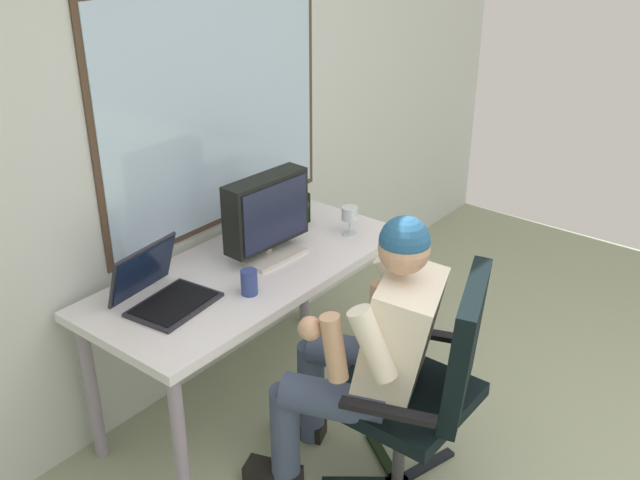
{
  "coord_description": "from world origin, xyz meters",
  "views": [
    {
      "loc": [
        -2.04,
        -0.09,
        2.25
      ],
      "look_at": [
        -0.02,
        1.5,
        1.01
      ],
      "focal_mm": 40.43,
      "sensor_mm": 36.0,
      "label": 1
    }
  ],
  "objects_px": {
    "office_chair": "(431,378)",
    "desk": "(251,282)",
    "desk_speaker": "(300,208)",
    "person_seated": "(366,348)",
    "crt_monitor": "(267,214)",
    "coffee_mug": "(249,282)",
    "laptop": "(160,289)",
    "wine_glass": "(350,215)"
  },
  "relations": [
    {
      "from": "person_seated",
      "to": "wine_glass",
      "type": "xyz_separation_m",
      "value": [
        0.65,
        0.56,
        0.19
      ]
    },
    {
      "from": "desk",
      "to": "laptop",
      "type": "distance_m",
      "value": 0.48
    },
    {
      "from": "wine_glass",
      "to": "desk_speaker",
      "type": "relative_size",
      "value": 0.91
    },
    {
      "from": "desk",
      "to": "desk_speaker",
      "type": "distance_m",
      "value": 0.55
    },
    {
      "from": "desk",
      "to": "crt_monitor",
      "type": "xyz_separation_m",
      "value": [
        0.13,
        0.01,
        0.29
      ]
    },
    {
      "from": "person_seated",
      "to": "coffee_mug",
      "type": "height_order",
      "value": "person_seated"
    },
    {
      "from": "person_seated",
      "to": "desk",
      "type": "bearing_deg",
      "value": 82.35
    },
    {
      "from": "wine_glass",
      "to": "person_seated",
      "type": "bearing_deg",
      "value": -139.32
    },
    {
      "from": "desk_speaker",
      "to": "desk",
      "type": "bearing_deg",
      "value": -165.27
    },
    {
      "from": "wine_glass",
      "to": "coffee_mug",
      "type": "relative_size",
      "value": 1.3
    },
    {
      "from": "wine_glass",
      "to": "desk_speaker",
      "type": "distance_m",
      "value": 0.28
    },
    {
      "from": "person_seated",
      "to": "crt_monitor",
      "type": "relative_size",
      "value": 2.81
    },
    {
      "from": "desk_speaker",
      "to": "office_chair",
      "type": "bearing_deg",
      "value": -115.82
    },
    {
      "from": "desk",
      "to": "crt_monitor",
      "type": "height_order",
      "value": "crt_monitor"
    },
    {
      "from": "person_seated",
      "to": "desk_speaker",
      "type": "xyz_separation_m",
      "value": [
        0.6,
        0.84,
        0.17
      ]
    },
    {
      "from": "desk_speaker",
      "to": "coffee_mug",
      "type": "bearing_deg",
      "value": -156.57
    },
    {
      "from": "crt_monitor",
      "to": "coffee_mug",
      "type": "distance_m",
      "value": 0.39
    },
    {
      "from": "crt_monitor",
      "to": "coffee_mug",
      "type": "xyz_separation_m",
      "value": [
        -0.31,
        -0.18,
        -0.15
      ]
    },
    {
      "from": "office_chair",
      "to": "desk",
      "type": "bearing_deg",
      "value": 89.05
    },
    {
      "from": "crt_monitor",
      "to": "desk_speaker",
      "type": "height_order",
      "value": "crt_monitor"
    },
    {
      "from": "desk",
      "to": "wine_glass",
      "type": "distance_m",
      "value": 0.6
    },
    {
      "from": "laptop",
      "to": "wine_glass",
      "type": "bearing_deg",
      "value": -12.42
    },
    {
      "from": "laptop",
      "to": "coffee_mug",
      "type": "xyz_separation_m",
      "value": [
        0.27,
        -0.24,
        -0.01
      ]
    },
    {
      "from": "office_chair",
      "to": "desk_speaker",
      "type": "relative_size",
      "value": 6.4
    },
    {
      "from": "wine_glass",
      "to": "office_chair",
      "type": "bearing_deg",
      "value": -125.24
    },
    {
      "from": "office_chair",
      "to": "person_seated",
      "type": "xyz_separation_m",
      "value": [
        -0.08,
        0.25,
        0.07
      ]
    },
    {
      "from": "crt_monitor",
      "to": "laptop",
      "type": "bearing_deg",
      "value": 173.96
    },
    {
      "from": "desk",
      "to": "laptop",
      "type": "relative_size",
      "value": 4.11
    },
    {
      "from": "person_seated",
      "to": "laptop",
      "type": "xyz_separation_m",
      "value": [
        -0.36,
        0.78,
        0.15
      ]
    },
    {
      "from": "person_seated",
      "to": "wine_glass",
      "type": "height_order",
      "value": "person_seated"
    },
    {
      "from": "crt_monitor",
      "to": "wine_glass",
      "type": "relative_size",
      "value": 3.07
    },
    {
      "from": "desk_speaker",
      "to": "person_seated",
      "type": "bearing_deg",
      "value": -125.81
    },
    {
      "from": "desk_speaker",
      "to": "coffee_mug",
      "type": "xyz_separation_m",
      "value": [
        -0.69,
        -0.3,
        -0.02
      ]
    },
    {
      "from": "office_chair",
      "to": "laptop",
      "type": "xyz_separation_m",
      "value": [
        -0.44,
        1.02,
        0.23
      ]
    },
    {
      "from": "laptop",
      "to": "desk_speaker",
      "type": "height_order",
      "value": "laptop"
    },
    {
      "from": "office_chair",
      "to": "person_seated",
      "type": "bearing_deg",
      "value": 107.58
    },
    {
      "from": "desk",
      "to": "coffee_mug",
      "type": "xyz_separation_m",
      "value": [
        -0.18,
        -0.16,
        0.14
      ]
    },
    {
      "from": "person_seated",
      "to": "crt_monitor",
      "type": "distance_m",
      "value": 0.81
    },
    {
      "from": "office_chair",
      "to": "desk_speaker",
      "type": "distance_m",
      "value": 1.23
    },
    {
      "from": "laptop",
      "to": "coffee_mug",
      "type": "distance_m",
      "value": 0.36
    },
    {
      "from": "desk",
      "to": "desk_speaker",
      "type": "bearing_deg",
      "value": 14.73
    },
    {
      "from": "desk",
      "to": "office_chair",
      "type": "distance_m",
      "value": 0.95
    }
  ]
}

